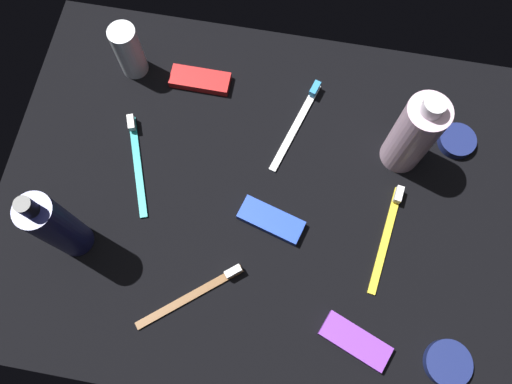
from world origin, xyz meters
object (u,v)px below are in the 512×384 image
at_px(toothbrush_yellow, 388,232).
at_px(snack_bar_red, 200,80).
at_px(toothbrush_brown, 196,293).
at_px(snack_bar_purple, 355,341).
at_px(deodorant_stick, 129,51).
at_px(snack_bar_blue, 271,220).
at_px(cream_tin_right, 448,363).
at_px(toothbrush_teal, 137,159).
at_px(cream_tin_left, 457,141).
at_px(toothbrush_white, 298,121).
at_px(lotion_bottle, 57,226).
at_px(bodywash_bottle, 414,134).

xyz_separation_m(toothbrush_yellow, snack_bar_red, (-0.35, 0.22, 0.00)).
relative_size(toothbrush_brown, snack_bar_purple, 1.41).
bearing_deg(deodorant_stick, snack_bar_purple, -42.15).
distance_m(snack_bar_blue, cream_tin_right, 0.33).
bearing_deg(snack_bar_blue, snack_bar_purple, -30.34).
bearing_deg(toothbrush_brown, snack_bar_red, 101.27).
height_order(toothbrush_yellow, cream_tin_right, toothbrush_yellow).
xyz_separation_m(deodorant_stick, snack_bar_red, (0.12, -0.01, -0.05)).
relative_size(toothbrush_teal, cream_tin_left, 2.84).
distance_m(toothbrush_teal, cream_tin_right, 0.58).
relative_size(toothbrush_yellow, cream_tin_right, 2.66).
relative_size(toothbrush_yellow, cream_tin_left, 2.96).
xyz_separation_m(toothbrush_yellow, snack_bar_purple, (-0.03, -0.17, 0.00)).
bearing_deg(cream_tin_right, toothbrush_white, 127.99).
xyz_separation_m(toothbrush_white, toothbrush_yellow, (0.17, -0.17, 0.00)).
bearing_deg(toothbrush_white, deodorant_stick, 169.82).
xyz_separation_m(snack_bar_blue, cream_tin_right, (0.29, -0.17, 0.00)).
bearing_deg(snack_bar_purple, cream_tin_right, 18.89).
bearing_deg(snack_bar_blue, toothbrush_brown, -109.12).
distance_m(lotion_bottle, deodorant_stick, 0.32).
distance_m(deodorant_stick, toothbrush_white, 0.31).
bearing_deg(deodorant_stick, bodywash_bottle, -10.04).
bearing_deg(snack_bar_red, toothbrush_yellow, -31.29).
distance_m(toothbrush_white, cream_tin_left, 0.27).
distance_m(toothbrush_brown, snack_bar_purple, 0.25).
bearing_deg(toothbrush_white, snack_bar_red, 165.61).
distance_m(bodywash_bottle, toothbrush_white, 0.19).
xyz_separation_m(deodorant_stick, toothbrush_teal, (0.05, -0.17, -0.05)).
height_order(toothbrush_white, cream_tin_left, toothbrush_white).
relative_size(toothbrush_white, cream_tin_right, 2.59).
xyz_separation_m(lotion_bottle, snack_bar_purple, (0.45, -0.08, -0.08)).
distance_m(snack_bar_red, cream_tin_right, 0.60).
distance_m(toothbrush_yellow, snack_bar_blue, 0.19).
xyz_separation_m(deodorant_stick, snack_bar_blue, (0.28, -0.24, -0.05)).
bearing_deg(toothbrush_white, toothbrush_brown, -109.20).
relative_size(bodywash_bottle, snack_bar_purple, 1.74).
distance_m(bodywash_bottle, deodorant_stick, 0.49).
bearing_deg(snack_bar_red, toothbrush_brown, -78.42).
bearing_deg(toothbrush_teal, snack_bar_purple, -29.88).
distance_m(bodywash_bottle, snack_bar_red, 0.37).
bearing_deg(toothbrush_brown, snack_bar_blue, 54.92).
xyz_separation_m(toothbrush_yellow, snack_bar_blue, (-0.18, -0.01, 0.00)).
relative_size(snack_bar_blue, cream_tin_left, 1.71).
relative_size(toothbrush_teal, cream_tin_right, 2.55).
bearing_deg(lotion_bottle, snack_bar_blue, 15.86).
height_order(toothbrush_teal, cream_tin_left, toothbrush_teal).
height_order(deodorant_stick, toothbrush_teal, deodorant_stick).
bearing_deg(snack_bar_purple, toothbrush_white, 133.45).
height_order(toothbrush_yellow, snack_bar_red, toothbrush_yellow).
xyz_separation_m(lotion_bottle, deodorant_stick, (0.01, 0.32, -0.04)).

